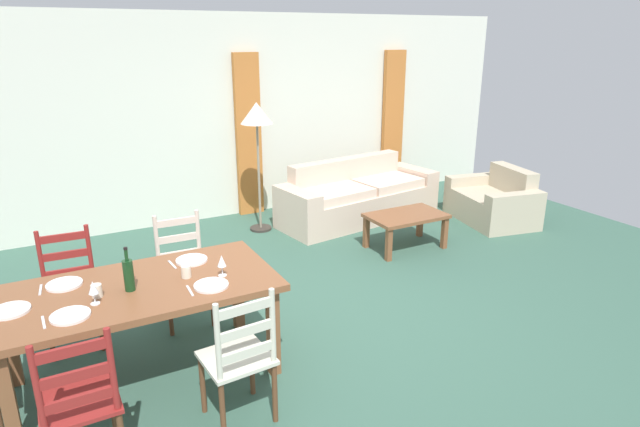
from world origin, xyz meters
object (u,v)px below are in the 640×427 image
at_px(wine_glass_near_right, 222,262).
at_px(coffee_cup_secondary, 97,291).
at_px(dining_chair_near_right, 240,358).
at_px(dining_chair_far_left, 70,289).
at_px(coffee_cup_primary, 186,272).
at_px(coffee_table, 406,219).
at_px(dining_table, 139,297).
at_px(wine_bottle, 129,274).
at_px(dining_chair_far_right, 183,270).
at_px(couch, 356,198).
at_px(wine_glass_near_left, 93,289).
at_px(dining_chair_near_left, 80,404).
at_px(armchair_upholstered, 496,203).
at_px(standing_lamp, 257,121).

bearing_deg(wine_glass_near_right, coffee_cup_secondary, 174.95).
relative_size(dining_chair_near_right, wine_glass_near_right, 5.96).
bearing_deg(dining_chair_far_left, coffee_cup_primary, -47.19).
bearing_deg(coffee_table, wine_glass_near_right, -153.84).
relative_size(wine_glass_near_right, coffee_cup_primary, 1.79).
xyz_separation_m(dining_table, wine_glass_near_right, (0.58, -0.12, 0.20)).
bearing_deg(wine_bottle, coffee_cup_primary, 3.27).
bearing_deg(wine_bottle, dining_chair_far_right, 54.99).
xyz_separation_m(dining_chair_far_right, coffee_table, (2.74, 0.45, -0.12)).
relative_size(couch, coffee_table, 2.63).
bearing_deg(dining_chair_far_right, wine_glass_near_left, -131.72).
xyz_separation_m(wine_glass_near_left, coffee_cup_secondary, (0.02, 0.10, -0.07)).
relative_size(dining_chair_near_left, couch, 0.41).
distance_m(coffee_cup_secondary, armchair_upholstered, 5.42).
xyz_separation_m(dining_chair_far_right, coffee_cup_primary, (-0.15, -0.75, 0.32)).
height_order(wine_bottle, wine_glass_near_left, wine_bottle).
xyz_separation_m(coffee_cup_primary, armchair_upholstered, (4.58, 1.44, -0.55)).
distance_m(dining_chair_far_left, coffee_cup_secondary, 0.90).
relative_size(dining_table, dining_chair_far_right, 1.98).
relative_size(dining_chair_near_right, coffee_table, 1.07).
bearing_deg(standing_lamp, dining_chair_far_right, -128.36).
bearing_deg(coffee_table, couch, 86.82).
relative_size(dining_chair_near_left, wine_glass_near_left, 5.96).
distance_m(dining_chair_near_right, dining_chair_far_right, 1.51).
height_order(dining_chair_near_left, coffee_cup_primary, dining_chair_near_left).
height_order(coffee_cup_secondary, coffee_table, coffee_cup_secondary).
bearing_deg(armchair_upholstered, wine_glass_near_left, -163.32).
xyz_separation_m(dining_table, armchair_upholstered, (4.92, 1.42, -0.41)).
relative_size(wine_glass_near_left, coffee_table, 0.18).
xyz_separation_m(dining_chair_near_right, coffee_cup_primary, (-0.12, 0.75, 0.32)).
height_order(dining_table, couch, couch).
height_order(wine_bottle, standing_lamp, standing_lamp).
bearing_deg(wine_glass_near_right, armchair_upholstered, 19.50).
xyz_separation_m(dining_chair_far_left, couch, (3.70, 1.61, -0.19)).
height_order(dining_chair_far_right, coffee_table, dining_chair_far_right).
relative_size(dining_chair_near_left, coffee_cup_primary, 10.67).
distance_m(dining_chair_near_left, dining_chair_far_left, 1.56).
bearing_deg(wine_bottle, dining_chair_near_left, -120.10).
xyz_separation_m(dining_chair_near_left, couch, (3.77, 3.17, -0.19)).
height_order(dining_chair_far_right, coffee_cup_primary, dining_chair_far_right).
bearing_deg(coffee_cup_primary, dining_chair_far_right, 78.72).
height_order(dining_table, standing_lamp, standing_lamp).
xyz_separation_m(dining_chair_near_left, dining_chair_far_left, (0.07, 1.56, 0.00)).
xyz_separation_m(wine_bottle, coffee_table, (3.28, 1.23, -0.51)).
xyz_separation_m(wine_bottle, armchair_upholstered, (4.97, 1.46, -0.62)).
bearing_deg(standing_lamp, wine_glass_near_right, -117.00).
bearing_deg(wine_glass_near_left, dining_chair_far_right, 48.28).
relative_size(dining_chair_near_left, wine_bottle, 3.04).
height_order(dining_chair_far_right, couch, dining_chair_far_right).
height_order(wine_glass_near_left, wine_glass_near_right, same).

